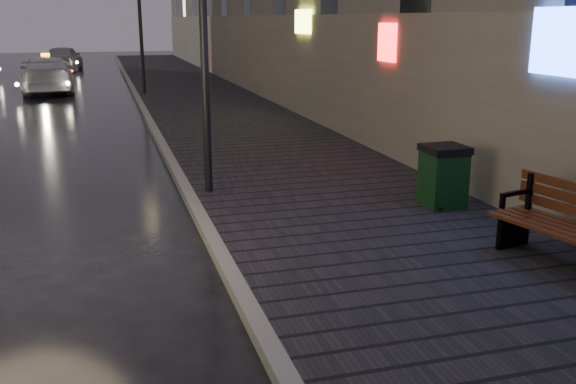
% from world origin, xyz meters
% --- Properties ---
extents(sidewalk, '(4.60, 58.00, 0.15)m').
position_xyz_m(sidewalk, '(3.90, 21.00, 0.07)').
color(sidewalk, black).
rests_on(sidewalk, ground).
extents(curb, '(0.20, 58.00, 0.15)m').
position_xyz_m(curb, '(1.50, 21.00, 0.07)').
color(curb, slate).
rests_on(curb, ground).
extents(lamp_far, '(0.36, 0.36, 5.28)m').
position_xyz_m(lamp_far, '(1.85, 22.00, 3.49)').
color(lamp_far, black).
rests_on(lamp_far, sidewalk).
extents(bench, '(1.09, 2.07, 1.01)m').
position_xyz_m(bench, '(5.53, 1.25, 0.65)').
color(bench, black).
rests_on(bench, sidewalk).
extents(trash_bin, '(0.66, 0.66, 0.99)m').
position_xyz_m(trash_bin, '(5.34, 4.04, 0.65)').
color(trash_bin, black).
rests_on(trash_bin, sidewalk).
extents(taxi_mid, '(2.50, 5.39, 1.52)m').
position_xyz_m(taxi_mid, '(-2.01, 24.67, 0.76)').
color(taxi_mid, silver).
rests_on(taxi_mid, ground).
extents(car_far, '(2.33, 4.59, 1.50)m').
position_xyz_m(car_far, '(-1.89, 37.12, 0.75)').
color(car_far, '#9D9DA5').
rests_on(car_far, ground).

